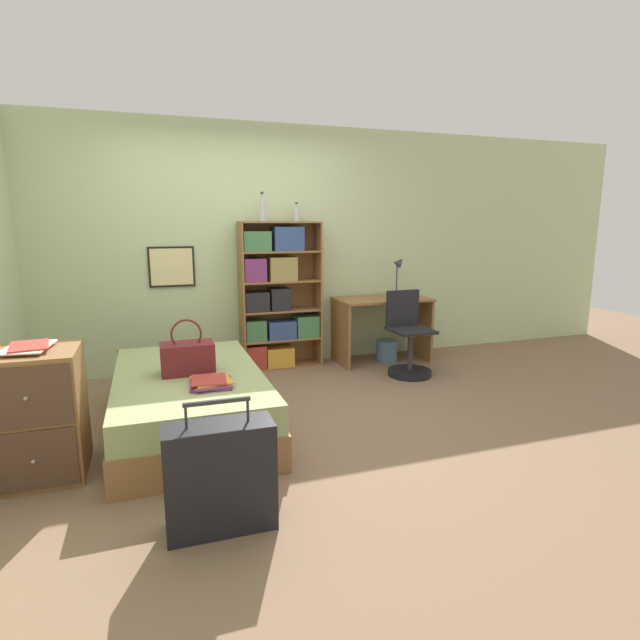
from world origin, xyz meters
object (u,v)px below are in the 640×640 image
object	(u,v)px
waste_bin	(387,351)
bottle_brown	(297,214)
handbag	(187,357)
magazine_pile_on_dresser	(28,347)
desk	(382,318)
dresser	(39,414)
bookcase	(275,298)
suitcase	(220,477)
desk_lamp	(399,269)
desk_chair	(408,348)
bed	(189,400)
bottle_green	(262,210)
book_stack_on_bed	(211,382)

from	to	relation	value
waste_bin	bottle_brown	bearing A→B (deg)	167.34
handbag	magazine_pile_on_dresser	bearing A→B (deg)	-157.04
handbag	desk	size ratio (longest dim) A/B	0.39
magazine_pile_on_dresser	waste_bin	distance (m)	3.71
dresser	bookcase	world-z (taller)	bookcase
suitcase	desk_lamp	xyz separation A→B (m)	(2.45, 2.74, 0.76)
bottle_brown	desk	size ratio (longest dim) A/B	0.19
suitcase	desk_lamp	size ratio (longest dim) A/B	1.49
dresser	desk_chair	xyz separation A→B (m)	(3.21, 1.14, -0.12)
desk_chair	bed	bearing A→B (deg)	-163.26
magazine_pile_on_dresser	bottle_brown	distance (m)	3.04
desk	desk_lamp	world-z (taller)	desk_lamp
bottle_green	desk_lamp	distance (m)	1.71
handbag	book_stack_on_bed	world-z (taller)	handbag
book_stack_on_bed	waste_bin	distance (m)	2.71
suitcase	waste_bin	bearing A→B (deg)	49.12
suitcase	bottle_brown	distance (m)	3.38
suitcase	desk_lamp	world-z (taller)	desk_lamp
bed	desk_lamp	world-z (taller)	desk_lamp
waste_bin	magazine_pile_on_dresser	bearing A→B (deg)	-153.16
waste_bin	dresser	bearing A→B (deg)	-152.75
book_stack_on_bed	dresser	size ratio (longest dim) A/B	0.42
dresser	bookcase	bearing A→B (deg)	43.29
bottle_brown	desk	world-z (taller)	bottle_brown
book_stack_on_bed	bottle_brown	distance (m)	2.46
bed	bookcase	bearing A→B (deg)	53.48
book_stack_on_bed	bottle_green	distance (m)	2.28
handbag	dresser	distance (m)	1.04
book_stack_on_bed	dresser	distance (m)	1.07
handbag	dresser	size ratio (longest dim) A/B	0.51
handbag	dresser	bearing A→B (deg)	-155.66
book_stack_on_bed	bookcase	world-z (taller)	bookcase
magazine_pile_on_dresser	bottle_green	bearing A→B (deg)	44.14
suitcase	bottle_green	distance (m)	3.22
dresser	waste_bin	bearing A→B (deg)	27.25
handbag	bookcase	bearing A→B (deg)	54.14
bed	desk	bearing A→B (deg)	29.29
handbag	bottle_green	size ratio (longest dim) A/B	1.40
bed	handbag	xyz separation A→B (m)	(-0.00, -0.03, 0.35)
bookcase	book_stack_on_bed	bearing A→B (deg)	-117.02
bookcase	bottle_brown	world-z (taller)	bottle_brown
magazine_pile_on_dresser	bottle_green	xyz separation A→B (m)	(1.87, 1.81, 0.87)
book_stack_on_bed	desk_lamp	xyz separation A→B (m)	(2.37, 1.73, 0.58)
suitcase	bed	bearing A→B (deg)	91.78
bed	desk	distance (m)	2.59
handbag	waste_bin	distance (m)	2.64
suitcase	bookcase	bearing A→B (deg)	70.41
book_stack_on_bed	desk	xyz separation A→B (m)	(2.12, 1.65, 0.03)
book_stack_on_bed	dresser	world-z (taller)	dresser
magazine_pile_on_dresser	desk_lamp	distance (m)	3.89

